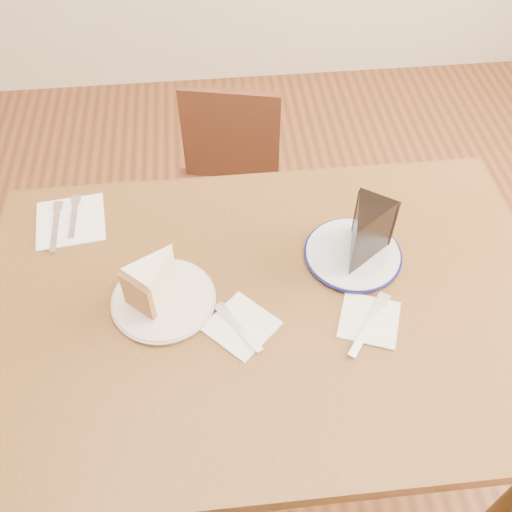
% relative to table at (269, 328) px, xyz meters
% --- Properties ---
extents(ground, '(4.00, 4.00, 0.00)m').
position_rel_table_xyz_m(ground, '(0.00, 0.00, -0.65)').
color(ground, '#492613').
rests_on(ground, ground).
extents(table, '(1.20, 0.80, 0.75)m').
position_rel_table_xyz_m(table, '(0.00, 0.00, 0.00)').
color(table, '#492C13').
rests_on(table, ground).
extents(chair_far, '(0.44, 0.44, 0.75)m').
position_rel_table_xyz_m(chair_far, '(-0.06, 0.66, -0.24)').
color(chair_far, '#3A1B11').
rests_on(chair_far, ground).
extents(plate_cream, '(0.21, 0.21, 0.01)m').
position_rel_table_xyz_m(plate_cream, '(-0.22, 0.02, 0.10)').
color(plate_cream, silver).
rests_on(plate_cream, table).
extents(plate_navy, '(0.21, 0.21, 0.01)m').
position_rel_table_xyz_m(plate_navy, '(0.20, 0.11, 0.10)').
color(plate_navy, white).
rests_on(plate_navy, table).
extents(carrot_cake, '(0.13, 0.13, 0.09)m').
position_rel_table_xyz_m(carrot_cake, '(-0.23, 0.04, 0.16)').
color(carrot_cake, beige).
rests_on(carrot_cake, plate_cream).
extents(chocolate_cake, '(0.14, 0.15, 0.12)m').
position_rel_table_xyz_m(chocolate_cake, '(0.21, 0.09, 0.17)').
color(chocolate_cake, black).
rests_on(chocolate_cake, plate_navy).
extents(napkin_cream, '(0.17, 0.17, 0.00)m').
position_rel_table_xyz_m(napkin_cream, '(-0.06, -0.05, 0.10)').
color(napkin_cream, white).
rests_on(napkin_cream, table).
extents(napkin_navy, '(0.15, 0.15, 0.00)m').
position_rel_table_xyz_m(napkin_navy, '(0.20, -0.07, 0.10)').
color(napkin_navy, white).
rests_on(napkin_navy, table).
extents(napkin_spare, '(0.17, 0.17, 0.00)m').
position_rel_table_xyz_m(napkin_spare, '(-0.44, 0.28, 0.10)').
color(napkin_spare, white).
rests_on(napkin_spare, table).
extents(fork_cream, '(0.09, 0.13, 0.00)m').
position_rel_table_xyz_m(fork_cream, '(-0.07, -0.06, 0.10)').
color(fork_cream, silver).
rests_on(fork_cream, napkin_cream).
extents(knife_navy, '(0.11, 0.15, 0.00)m').
position_rel_table_xyz_m(knife_navy, '(0.19, -0.08, 0.10)').
color(knife_navy, silver).
rests_on(knife_navy, napkin_navy).
extents(fork_spare, '(0.01, 0.14, 0.00)m').
position_rel_table_xyz_m(fork_spare, '(-0.43, 0.29, 0.10)').
color(fork_spare, silver).
rests_on(fork_spare, napkin_spare).
extents(knife_spare, '(0.02, 0.16, 0.00)m').
position_rel_table_xyz_m(knife_spare, '(-0.47, 0.26, 0.10)').
color(knife_spare, silver).
rests_on(knife_spare, napkin_spare).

